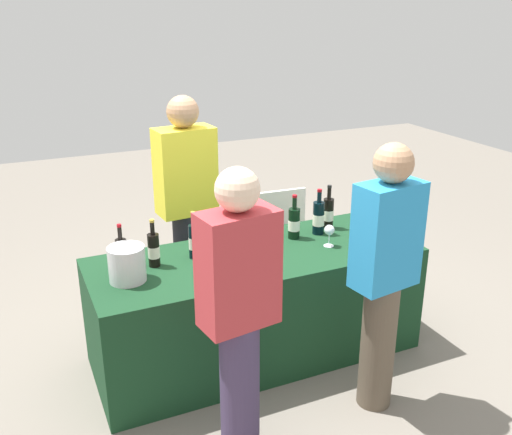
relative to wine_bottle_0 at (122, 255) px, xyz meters
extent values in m
plane|color=slate|center=(0.83, -0.09, -0.85)|extent=(12.00, 12.00, 0.00)
cube|color=#14381E|center=(0.83, -0.09, -0.48)|extent=(2.12, 0.79, 0.74)
cylinder|color=black|center=(0.00, 0.00, 0.00)|extent=(0.07, 0.07, 0.21)
cylinder|color=black|center=(0.00, 0.00, 0.14)|extent=(0.02, 0.02, 0.08)
cylinder|color=maroon|center=(0.00, 0.00, 0.19)|extent=(0.03, 0.03, 0.02)
cylinder|color=silver|center=(0.00, 0.00, -0.02)|extent=(0.07, 0.07, 0.07)
cylinder|color=black|center=(0.19, 0.00, -0.01)|extent=(0.07, 0.07, 0.21)
cylinder|color=black|center=(0.19, 0.00, 0.14)|extent=(0.03, 0.03, 0.08)
cylinder|color=gold|center=(0.19, 0.00, 0.18)|extent=(0.03, 0.03, 0.02)
cylinder|color=silver|center=(0.19, 0.00, -0.02)|extent=(0.07, 0.07, 0.07)
cylinder|color=black|center=(0.45, 0.02, 0.00)|extent=(0.06, 0.06, 0.22)
cylinder|color=black|center=(0.45, 0.02, 0.15)|extent=(0.02, 0.02, 0.07)
cylinder|color=gold|center=(0.45, 0.02, 0.19)|extent=(0.03, 0.03, 0.02)
cylinder|color=silver|center=(0.45, 0.02, -0.01)|extent=(0.07, 0.07, 0.08)
cylinder|color=black|center=(0.89, 0.04, -0.01)|extent=(0.06, 0.06, 0.21)
cylinder|color=black|center=(0.89, 0.04, 0.13)|extent=(0.02, 0.02, 0.07)
cylinder|color=black|center=(0.89, 0.04, 0.18)|extent=(0.03, 0.03, 0.02)
cylinder|color=silver|center=(0.89, 0.04, -0.02)|extent=(0.07, 0.07, 0.07)
cylinder|color=black|center=(1.18, 0.05, 0.00)|extent=(0.08, 0.08, 0.21)
cylinder|color=black|center=(1.18, 0.05, 0.14)|extent=(0.03, 0.03, 0.08)
cylinder|color=maroon|center=(1.18, 0.05, 0.19)|extent=(0.03, 0.03, 0.02)
cylinder|color=silver|center=(1.18, 0.05, -0.01)|extent=(0.08, 0.08, 0.07)
cylinder|color=black|center=(1.37, 0.05, 0.01)|extent=(0.08, 0.08, 0.23)
cylinder|color=black|center=(1.37, 0.05, 0.16)|extent=(0.03, 0.03, 0.08)
cylinder|color=maroon|center=(1.37, 0.05, 0.21)|extent=(0.03, 0.03, 0.02)
cylinder|color=silver|center=(1.37, 0.05, -0.01)|extent=(0.08, 0.08, 0.08)
cylinder|color=black|center=(1.48, 0.11, 0.00)|extent=(0.07, 0.07, 0.22)
cylinder|color=black|center=(1.48, 0.11, 0.15)|extent=(0.03, 0.03, 0.08)
cylinder|color=black|center=(1.48, 0.11, 0.20)|extent=(0.03, 0.03, 0.02)
cylinder|color=silver|center=(1.48, 0.11, -0.01)|extent=(0.07, 0.07, 0.08)
cylinder|color=silver|center=(0.54, -0.26, -0.11)|extent=(0.06, 0.06, 0.00)
cylinder|color=silver|center=(0.54, -0.26, -0.07)|extent=(0.01, 0.01, 0.08)
sphere|color=silver|center=(0.54, -0.26, 0.00)|extent=(0.07, 0.07, 0.07)
sphere|color=#590C19|center=(0.54, -0.26, -0.01)|extent=(0.04, 0.04, 0.04)
cylinder|color=silver|center=(0.80, -0.24, -0.11)|extent=(0.06, 0.06, 0.00)
cylinder|color=silver|center=(0.80, -0.24, -0.07)|extent=(0.01, 0.01, 0.07)
sphere|color=silver|center=(0.80, -0.24, 0.00)|extent=(0.08, 0.08, 0.08)
sphere|color=#590C19|center=(0.80, -0.24, -0.01)|extent=(0.04, 0.04, 0.04)
cylinder|color=silver|center=(1.32, -0.17, -0.11)|extent=(0.07, 0.07, 0.00)
cylinder|color=silver|center=(1.32, -0.17, -0.07)|extent=(0.01, 0.01, 0.08)
sphere|color=silver|center=(1.32, -0.17, 0.01)|extent=(0.07, 0.07, 0.07)
sphere|color=#590C19|center=(1.32, -0.17, -0.01)|extent=(0.04, 0.04, 0.04)
cylinder|color=silver|center=(0.00, -0.13, 0.00)|extent=(0.21, 0.21, 0.21)
cylinder|color=black|center=(0.60, 0.61, -0.44)|extent=(0.23, 0.23, 0.82)
cube|color=yellow|center=(0.60, 0.61, 0.28)|extent=(0.43, 0.26, 0.62)
sphere|color=tan|center=(0.60, 0.61, 0.70)|extent=(0.22, 0.22, 0.22)
cylinder|color=#3F3351|center=(0.38, -0.88, -0.46)|extent=(0.20, 0.20, 0.78)
cube|color=#B23338|center=(0.38, -0.88, 0.22)|extent=(0.40, 0.26, 0.58)
sphere|color=beige|center=(0.38, -0.88, 0.62)|extent=(0.21, 0.21, 0.21)
cylinder|color=brown|center=(1.26, -0.85, -0.45)|extent=(0.20, 0.20, 0.78)
cube|color=#268CCC|center=(1.26, -0.85, 0.23)|extent=(0.39, 0.25, 0.59)
sphere|color=tan|center=(1.26, -0.85, 0.63)|extent=(0.21, 0.21, 0.21)
cube|color=white|center=(1.42, 0.87, -0.45)|extent=(0.58, 0.06, 0.80)
camera|label=1|loc=(-0.55, -3.15, 1.40)|focal=40.35mm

